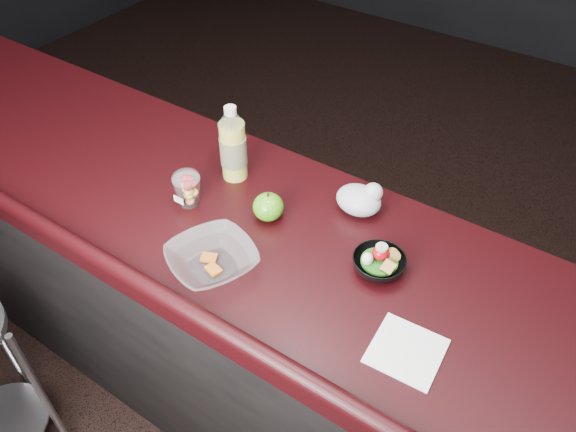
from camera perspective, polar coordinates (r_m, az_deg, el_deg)
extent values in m
cube|color=black|center=(2.00, -1.18, -12.60)|extent=(4.00, 0.65, 0.98)
cube|color=black|center=(1.61, -1.44, -2.19)|extent=(4.06, 0.71, 0.04)
cylinder|color=#B6B6BB|center=(2.43, -26.87, -18.19)|extent=(0.32, 0.32, 0.01)
cylinder|color=#B6B6BB|center=(2.38, -26.61, -11.94)|extent=(0.02, 0.02, 0.72)
cylinder|color=#B6B6BB|center=(2.21, -23.59, -16.51)|extent=(0.02, 0.02, 0.72)
cylinder|color=yellow|center=(1.74, -5.56, 6.63)|extent=(0.08, 0.08, 0.19)
cylinder|color=white|center=(1.74, -5.56, 6.63)|extent=(0.08, 0.08, 0.19)
cone|color=white|center=(1.68, -5.82, 9.79)|extent=(0.08, 0.08, 0.03)
cylinder|color=white|center=(1.66, -5.89, 10.61)|extent=(0.04, 0.04, 0.02)
cylinder|color=#072D99|center=(1.74, -5.56, 6.63)|extent=(0.08, 0.08, 0.09)
ellipsoid|color=white|center=(1.66, -10.35, 3.80)|extent=(0.08, 0.08, 0.05)
ellipsoid|color=#2B860F|center=(1.62, -2.02, 0.94)|extent=(0.09, 0.09, 0.08)
cylinder|color=black|center=(1.59, -2.06, 2.15)|extent=(0.01, 0.01, 0.01)
ellipsoid|color=silver|center=(1.65, 7.19, 1.62)|extent=(0.14, 0.11, 0.08)
sphere|color=silver|center=(1.64, 8.63, 2.38)|extent=(0.06, 0.06, 0.06)
imported|color=black|center=(1.50, 9.22, -4.83)|extent=(0.17, 0.17, 0.04)
cylinder|color=#0F470C|center=(1.50, 9.26, -4.60)|extent=(0.10, 0.10, 0.01)
ellipsoid|color=#A20610|center=(1.49, 9.42, -3.71)|extent=(0.05, 0.05, 0.04)
cylinder|color=beige|center=(1.47, 9.51, -3.16)|extent=(0.03, 0.03, 0.01)
ellipsoid|color=white|center=(1.48, 8.06, -4.34)|extent=(0.03, 0.03, 0.04)
imported|color=silver|center=(1.50, -7.72, -4.39)|extent=(0.30, 0.30, 0.06)
cube|color=#990F0C|center=(1.53, -8.03, -4.21)|extent=(0.05, 0.05, 0.01)
cube|color=#990F0C|center=(1.50, -7.59, -5.41)|extent=(0.05, 0.04, 0.01)
cube|color=white|center=(1.37, 11.93, -13.25)|extent=(0.17, 0.17, 0.00)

